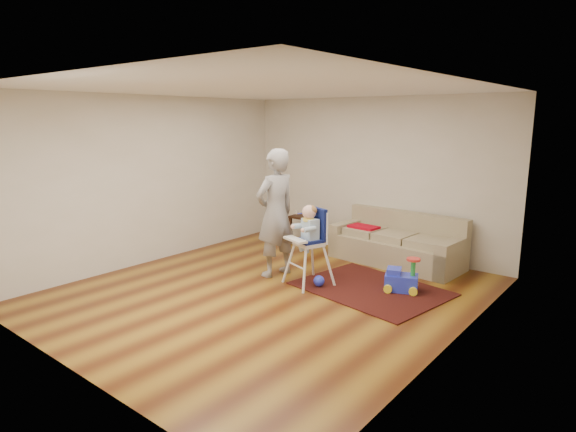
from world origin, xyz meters
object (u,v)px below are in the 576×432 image
Objects in this scene: sofa at (396,239)px; toy_ball at (319,281)px; side_table at (308,229)px; ride_on_toy at (402,274)px; high_chair at (309,246)px; adult at (276,213)px.

sofa is 1.78m from toy_ball.
side_table reaches higher than ride_on_toy.
adult reaches higher than high_chair.
adult is (-1.14, -1.68, 0.55)m from sofa.
adult reaches higher than ride_on_toy.
sofa is 4.11× the size of side_table.
adult is (-0.64, 0.03, 0.39)m from high_chair.
side_table is 2.92m from ride_on_toy.
ride_on_toy is at bearing 44.93° from high_chair.
adult is (0.78, -1.86, 0.69)m from side_table.
sofa is 1.87× the size of high_chair.
sofa is at bearing 154.58° from adult.
sofa is 1.79m from high_chair.
adult is at bearing -67.16° from side_table.
sofa is 13.84× the size of toy_ball.
high_chair reaches higher than toy_ball.
toy_ball is (-0.98, -0.57, -0.16)m from ride_on_toy.
toy_ball is at bearing 15.23° from high_chair.
ride_on_toy is 1.33m from high_chair.
side_table is 2.51m from toy_ball.
side_table is at bearing -148.36° from adult.
high_chair is at bearing 175.64° from toy_ball.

